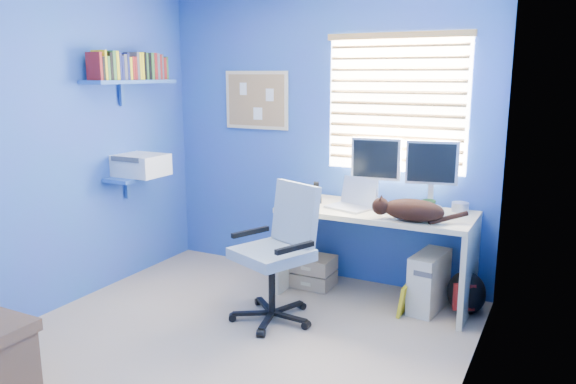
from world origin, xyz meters
The scene contains 20 objects.
floor centered at (0.00, 0.00, 0.00)m, with size 3.00×3.20×0.00m, color tan.
wall_back centered at (0.00, 1.60, 1.25)m, with size 3.00×0.01×2.50m, color #374BC1.
wall_left centered at (-1.50, 0.00, 1.25)m, with size 0.01×3.20×2.50m, color #374BC1.
wall_right centered at (1.50, 0.00, 1.25)m, with size 0.01×3.20×2.50m, color #374BC1.
desk centered at (0.62, 1.26, 0.37)m, with size 1.50×0.65×0.74m, color beige.
laptop centered at (0.42, 1.20, 0.85)m, with size 0.33×0.26×0.22m, color silver.
monitor_left centered at (0.54, 1.47, 1.01)m, with size 0.40×0.12×0.54m, color silver.
monitor_right centered at (0.99, 1.48, 1.01)m, with size 0.40×0.12×0.54m, color silver.
phone centered at (0.09, 1.28, 0.82)m, with size 0.09×0.11×0.17m, color black.
mug centered at (1.01, 1.34, 0.79)m, with size 0.10×0.09×0.10m, color #30682D.
cd_spindle centered at (1.22, 1.50, 0.78)m, with size 0.13×0.13×0.07m, color silver.
cat centered at (0.96, 1.05, 0.82)m, with size 0.45×0.23×0.16m, color black.
tower_pc centered at (1.06, 1.24, 0.23)m, with size 0.19×0.44×0.45m, color beige.
drawer_boxes centered at (0.07, 1.27, 0.14)m, with size 0.35×0.28×0.27m, color tan.
yellow_book centered at (0.92, 1.04, 0.12)m, with size 0.03×0.17×0.24m, color yellow.
backpack centered at (1.34, 1.28, 0.17)m, with size 0.29×0.22×0.34m, color black.
office_chair centered at (0.10, 0.57, 0.37)m, with size 0.76×0.76×1.00m.
window_blinds centered at (0.65, 1.57, 1.55)m, with size 1.15×0.05×1.10m.
corkboard centered at (-0.65, 1.58, 1.55)m, with size 0.64×0.02×0.52m.
wall_shelves centered at (-1.35, 0.75, 1.43)m, with size 0.42×0.90×1.05m.
Camera 1 is at (1.96, -2.87, 1.79)m, focal length 35.00 mm.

